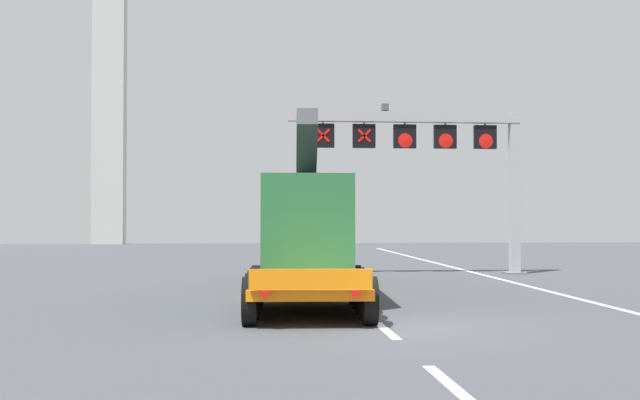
% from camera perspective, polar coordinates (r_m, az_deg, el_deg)
% --- Properties ---
extents(ground, '(112.00, 112.00, 0.00)m').
position_cam_1_polar(ground, '(18.03, 6.33, -8.99)').
color(ground, '#424449').
extents(lane_markings, '(0.20, 67.01, 0.01)m').
position_cam_1_polar(lane_markings, '(43.89, -1.13, -4.39)').
color(lane_markings, silver).
rests_on(lane_markings, ground).
extents(edge_line_right, '(0.20, 63.00, 0.01)m').
position_cam_1_polar(edge_line_right, '(31.16, 13.27, -5.67)').
color(edge_line_right, silver).
rests_on(edge_line_right, ground).
extents(overhead_lane_gantry, '(10.14, 0.90, 7.21)m').
position_cam_1_polar(overhead_lane_gantry, '(34.20, 8.22, 3.96)').
color(overhead_lane_gantry, '#9EA0A5').
rests_on(overhead_lane_gantry, ground).
extents(heavy_haul_truck_orange, '(3.64, 14.16, 5.30)m').
position_cam_1_polar(heavy_haul_truck_orange, '(25.30, -1.12, -2.24)').
color(heavy_haul_truck_orange, orange).
rests_on(heavy_haul_truck_orange, ground).
extents(bridge_pylon_distant, '(9.00, 2.00, 41.84)m').
position_cam_1_polar(bridge_pylon_distant, '(76.86, -14.80, 13.05)').
color(bridge_pylon_distant, '#B7B7B2').
rests_on(bridge_pylon_distant, ground).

